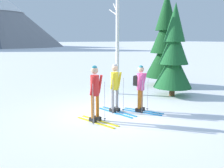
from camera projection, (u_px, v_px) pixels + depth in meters
ground_plane at (116, 115)px, 8.70m from camera, size 400.00×400.00×0.00m
skier_in_red at (95, 91)px, 7.79m from camera, size 0.84×1.63×1.85m
skier_in_yellow at (115, 86)px, 8.84m from camera, size 0.73×1.74×1.79m
skier_in_pink at (140, 86)px, 8.90m from camera, size 1.07×1.50×1.73m
pine_tree_near at (174, 54)px, 11.22m from camera, size 1.78×1.78×4.29m
pine_tree_mid at (165, 43)px, 13.72m from camera, size 2.19×2.19×5.30m
birch_tree_tall at (117, 45)px, 11.55m from camera, size 0.26×0.59×4.66m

